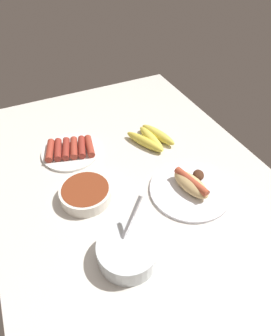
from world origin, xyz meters
TOP-DOWN VIEW (x-y plane):
  - ground_plane at (0.00, 0.00)cm, footprint 120.00×90.00cm
  - plate_sausages at (17.51, 15.50)cm, footprint 20.99×20.99cm
  - banana_bunch at (10.75, -14.43)cm, footprint 18.31×16.07cm
  - bowl_coleslaw at (-29.54, 13.44)cm, footprint 15.91×15.91cm
  - plate_hotdog_assembled at (-16.72, -14.08)cm, footprint 25.74×25.74cm
  - bowl_chili at (-5.45, 16.92)cm, footprint 16.11×16.11cm

SIDE VIEW (x-z plane):
  - ground_plane at x=0.00cm, z-range -3.00..0.00cm
  - plate_sausages at x=17.51cm, z-range -0.41..3.17cm
  - plate_hotdog_assembled at x=-16.72cm, z-range -1.12..4.49cm
  - banana_bunch at x=10.75cm, z-range -0.12..3.75cm
  - bowl_chili at x=-5.45cm, z-range 0.22..4.44cm
  - bowl_coleslaw at x=-29.54cm, z-range -4.44..11.04cm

